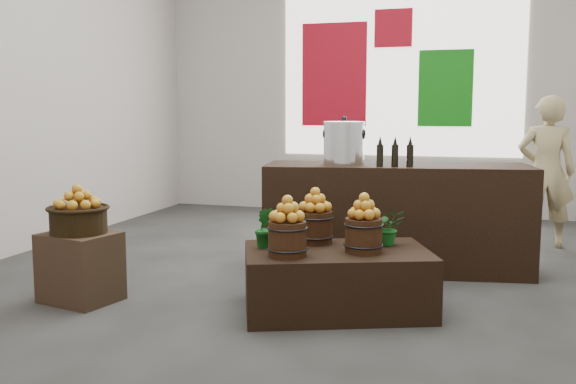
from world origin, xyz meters
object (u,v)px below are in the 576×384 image
(counter, at_px, (396,217))
(shopper, at_px, (546,172))
(wicker_basket, at_px, (78,221))
(display_table, at_px, (337,280))
(crate, at_px, (80,267))
(stock_pot_left, at_px, (344,144))

(counter, xyz_separation_m, shopper, (1.36, 1.40, 0.31))
(counter, bearing_deg, wicker_basket, -151.58)
(wicker_basket, relative_size, display_table, 0.32)
(wicker_basket, distance_m, display_table, 1.94)
(wicker_basket, bearing_deg, counter, 37.64)
(display_table, xyz_separation_m, counter, (0.25, 1.33, 0.25))
(crate, distance_m, counter, 2.69)
(crate, distance_m, display_table, 1.90)
(counter, distance_m, shopper, 1.98)
(shopper, bearing_deg, wicker_basket, 40.58)
(stock_pot_left, distance_m, shopper, 2.37)
(display_table, bearing_deg, shopper, 38.53)
(counter, distance_m, stock_pot_left, 0.80)
(wicker_basket, height_order, display_table, wicker_basket)
(crate, relative_size, stock_pot_left, 1.45)
(stock_pot_left, bearing_deg, wicker_basket, -136.74)
(display_table, distance_m, counter, 1.38)
(counter, height_order, shopper, shopper)
(counter, bearing_deg, stock_pot_left, 180.00)
(wicker_basket, relative_size, stock_pot_left, 1.16)
(stock_pot_left, bearing_deg, display_table, -80.34)
(crate, relative_size, display_table, 0.40)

